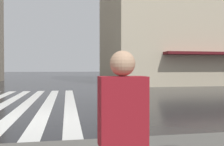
{
  "coord_description": "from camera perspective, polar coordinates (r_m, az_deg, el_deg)",
  "views": [
    {
      "loc": [
        -8.32,
        -0.97,
        1.68
      ],
      "look_at": [
        5.45,
        -3.46,
        1.41
      ],
      "focal_mm": 39.82,
      "sensor_mm": 36.0,
      "label": 1
    }
  ],
  "objects": [
    {
      "name": "pedestrian_far_down_pavement",
      "position": [
        2.19,
        2.41,
        -13.27
      ],
      "size": [
        0.24,
        0.4,
        1.68
      ],
      "color": "maroon",
      "rests_on": "sidewalk_pavement"
    },
    {
      "name": "ground_plane",
      "position": [
        8.55,
        -16.83,
        -10.26
      ],
      "size": [
        220.0,
        220.0,
        0.0
      ],
      "primitive_type": "plane",
      "color": "black"
    }
  ]
}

